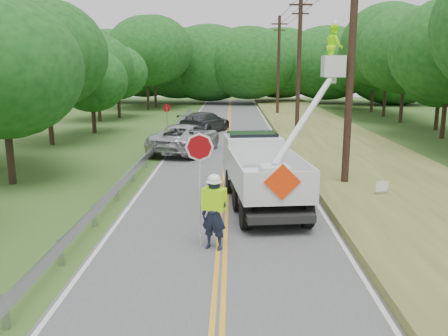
{
  "coord_description": "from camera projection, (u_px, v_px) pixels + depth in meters",
  "views": [
    {
      "loc": [
        0.28,
        -10.22,
        4.99
      ],
      "look_at": [
        0.0,
        6.0,
        1.5
      ],
      "focal_mm": 37.76,
      "sensor_mm": 36.0,
      "label": 1
    }
  ],
  "objects": [
    {
      "name": "flagger",
      "position": [
        214.0,
        209.0,
        12.92
      ],
      "size": [
        1.22,
        0.7,
        3.24
      ],
      "color": "#191E33",
      "rests_on": "road"
    },
    {
      "name": "road",
      "position": [
        227.0,
        164.0,
        24.73
      ],
      "size": [
        7.2,
        96.0,
        0.03
      ],
      "color": "#515154",
      "rests_on": "ground"
    },
    {
      "name": "treeline_left",
      "position": [
        107.0,
        56.0,
        39.74
      ],
      "size": [
        10.94,
        56.65,
        11.17
      ],
      "color": "#332319",
      "rests_on": "ground"
    },
    {
      "name": "yard_sign",
      "position": [
        382.0,
        187.0,
        17.68
      ],
      "size": [
        0.53,
        0.18,
        0.79
      ],
      "color": "white",
      "rests_on": "ground"
    },
    {
      "name": "utility_poles",
      "position": [
        316.0,
        62.0,
        26.49
      ],
      "size": [
        1.6,
        43.3,
        10.0
      ],
      "color": "black",
      "rests_on": "ground"
    },
    {
      "name": "treeline_horizon",
      "position": [
        240.0,
        63.0,
        64.76
      ],
      "size": [
        56.47,
        14.21,
        11.14
      ],
      "color": "#124116",
      "rests_on": "ground"
    },
    {
      "name": "suv_darkgrey",
      "position": [
        205.0,
        122.0,
        36.35
      ],
      "size": [
        4.22,
        5.93,
        1.59
      ],
      "primitive_type": "imported",
      "rotation": [
        0.0,
        0.0,
        2.73
      ],
      "color": "#34383B",
      "rests_on": "road"
    },
    {
      "name": "ground",
      "position": [
        220.0,
        284.0,
        11.05
      ],
      "size": [
        140.0,
        140.0,
        0.0
      ],
      "primitive_type": "plane",
      "color": "#31521B",
      "rests_on": "ground"
    },
    {
      "name": "guardrail",
      "position": [
        153.0,
        150.0,
        25.57
      ],
      "size": [
        0.18,
        48.0,
        0.77
      ],
      "color": "#96999E",
      "rests_on": "ground"
    },
    {
      "name": "treeline_right",
      "position": [
        441.0,
        49.0,
        34.29
      ],
      "size": [
        10.61,
        53.71,
        11.46
      ],
      "color": "#332319",
      "rests_on": "ground"
    },
    {
      "name": "tall_grass_verge",
      "position": [
        362.0,
        162.0,
        24.58
      ],
      "size": [
        7.0,
        96.0,
        0.3
      ],
      "primitive_type": "cube",
      "color": "#555F2F",
      "rests_on": "ground"
    },
    {
      "name": "suv_silver",
      "position": [
        186.0,
        138.0,
        27.84
      ],
      "size": [
        4.32,
        6.65,
        1.7
      ],
      "primitive_type": "imported",
      "rotation": [
        0.0,
        0.0,
        2.88
      ],
      "color": "#B7B8BF",
      "rests_on": "road"
    },
    {
      "name": "bucket_truck",
      "position": [
        265.0,
        159.0,
        18.01
      ],
      "size": [
        4.79,
        6.93,
        6.61
      ],
      "color": "black",
      "rests_on": "road"
    },
    {
      "name": "stop_sign_permanent",
      "position": [
        167.0,
        117.0,
        30.77
      ],
      "size": [
        0.41,
        0.43,
        2.65
      ],
      "color": "#96999E",
      "rests_on": "ground"
    }
  ]
}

